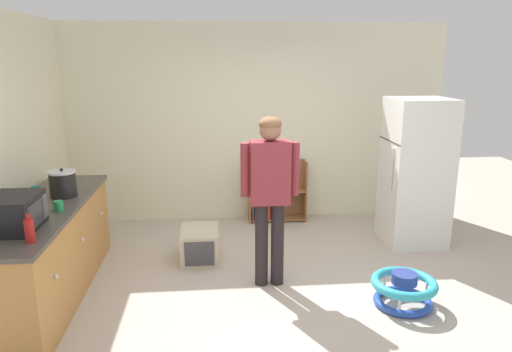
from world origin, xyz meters
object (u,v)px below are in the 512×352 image
Objects in this scene: baby_walker at (404,289)px; white_cup at (63,186)px; ketchup_bottle at (29,230)px; orange_cup at (8,212)px; teal_cup at (36,191)px; green_cup at (58,206)px; banana_bunch at (37,202)px; standing_person at (270,186)px; pet_carrier at (200,244)px; bookshelf at (272,195)px; kitchen_counter at (49,251)px; microwave at (14,213)px; crock_pot at (63,184)px; refrigerator at (416,172)px.

baby_walker is 6.36× the size of white_cup.
white_cup is at bearing 97.43° from ketchup_bottle.
ketchup_bottle is 2.59× the size of orange_cup.
green_cup is (0.39, -0.54, 0.00)m from teal_cup.
orange_cup is (-0.12, -0.34, 0.02)m from banana_bunch.
baby_walker is 3.55m from white_cup.
standing_person reaches higher than ketchup_bottle.
pet_carrier is (-0.71, 0.67, -0.85)m from standing_person.
teal_cup is at bearing -148.28° from bookshelf.
pet_carrier reaches higher than baby_walker.
kitchen_counter is at bearing -140.25° from bookshelf.
ketchup_bottle reaches higher than teal_cup.
microwave is at bearing -59.69° from orange_cup.
orange_cup is at bearing -89.36° from teal_cup.
standing_person is at bearing 0.04° from banana_bunch.
baby_walker is (0.91, -2.49, -0.21)m from bookshelf.
orange_cup is (-1.60, -1.00, 0.77)m from pet_carrier.
standing_person is 2.13m from ketchup_bottle.
white_cup is (0.03, 1.16, -0.09)m from microwave.
bookshelf is at bearing 31.72° from teal_cup.
crock_pot is (-3.21, 0.81, 0.87)m from baby_walker.
green_cup is at bearing -135.79° from bookshelf.
bookshelf is 2.07m from standing_person.
banana_bunch is at bearing 151.75° from kitchen_counter.
kitchen_counter is 3.11m from bookshelf.
crock_pot is at bearing 64.92° from orange_cup.
microwave is 5.05× the size of white_cup.
standing_person is 2.34m from orange_cup.
teal_cup is at bearing 110.39° from banana_bunch.
refrigerator is at bearing 17.29° from orange_cup.
banana_bunch is at bearing 106.48° from ketchup_bottle.
green_cup is (-0.02, 0.74, -0.05)m from ketchup_bottle.
microwave is 5.05× the size of green_cup.
banana_bunch is 0.98m from ketchup_bottle.
pet_carrier is 1.79m from banana_bunch.
white_cup is (-3.29, 1.06, 0.79)m from baby_walker.
pet_carrier is at bearing -127.69° from bookshelf.
white_cup is (-2.38, -1.43, 0.58)m from bookshelf.
refrigerator reaches higher than crock_pot.
pet_carrier is 5.81× the size of orange_cup.
crock_pot reaches higher than microwave.
teal_cup is at bearing -168.57° from pet_carrier.
white_cup is (0.01, 0.56, 0.50)m from kitchen_counter.
banana_bunch reaches higher than pet_carrier.
white_cup is (-2.10, 0.52, -0.08)m from standing_person.
teal_cup is at bearing 107.54° from ketchup_bottle.
microwave is (-0.02, -0.60, 0.59)m from kitchen_counter.
green_cup is at bearing 19.67° from orange_cup.
green_cup is (0.18, -0.16, 0.50)m from kitchen_counter.
microwave is (-3.32, -0.10, 0.88)m from baby_walker.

